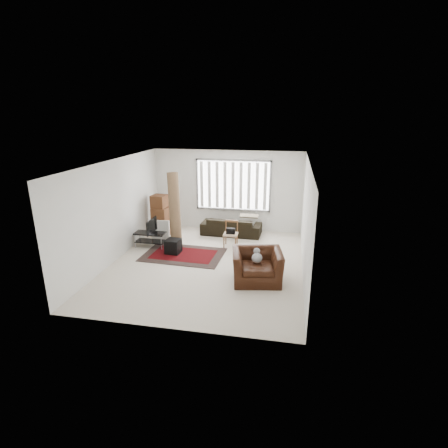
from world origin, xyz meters
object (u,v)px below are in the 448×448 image
object	(u,v)px
tv_stand	(150,237)
moving_boxes	(160,217)
sofa	(231,224)
armchair	(257,264)
side_chair	(231,233)

from	to	relation	value
tv_stand	moving_boxes	distance (m)	1.12
tv_stand	sofa	size ratio (longest dim) A/B	0.47
sofa	armchair	distance (m)	3.38
armchair	side_chair	bearing A→B (deg)	105.34
side_chair	tv_stand	bearing A→B (deg)	-168.57
tv_stand	side_chair	xyz separation A→B (m)	(2.35, 0.52, 0.10)
moving_boxes	sofa	xyz separation A→B (m)	(2.26, 0.50, -0.25)
tv_stand	sofa	world-z (taller)	sofa
moving_boxes	armchair	size ratio (longest dim) A/B	1.01
sofa	side_chair	world-z (taller)	side_chair
side_chair	moving_boxes	bearing A→B (deg)	165.91
moving_boxes	sofa	world-z (taller)	moving_boxes
sofa	armchair	xyz separation A→B (m)	(1.17, -3.17, 0.06)
sofa	side_chair	xyz separation A→B (m)	(0.17, -1.05, 0.05)
sofa	tv_stand	bearing A→B (deg)	38.20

